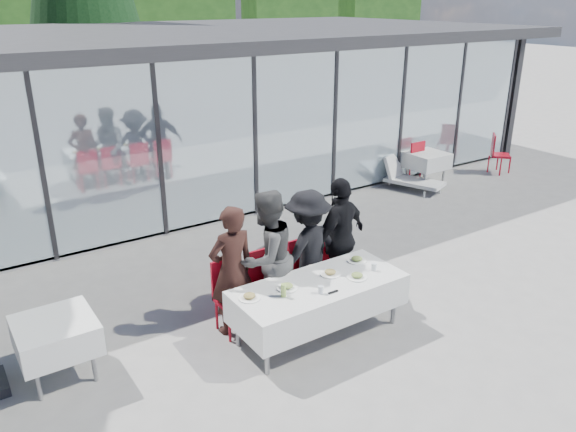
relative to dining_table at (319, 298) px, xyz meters
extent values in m
plane|color=gray|center=(0.50, 0.15, -0.54)|extent=(90.00, 90.00, 0.00)
cube|color=gray|center=(2.50, 8.15, -0.49)|extent=(14.00, 8.00, 0.10)
cube|color=black|center=(2.50, 12.05, 1.06)|extent=(14.00, 0.20, 3.20)
cube|color=black|center=(9.40, 8.15, 1.06)|extent=(0.20, 8.00, 3.20)
cube|color=silver|center=(2.50, 4.18, 1.06)|extent=(13.60, 0.06, 3.10)
cube|color=#2D2D30|center=(2.50, 7.75, 2.78)|extent=(14.80, 8.80, 0.24)
cube|color=#262628|center=(-2.35, 4.18, 1.06)|extent=(0.08, 0.10, 3.10)
cube|color=#262628|center=(-0.41, 4.18, 1.06)|extent=(0.08, 0.10, 3.10)
cube|color=#262628|center=(1.53, 4.18, 1.06)|extent=(0.08, 0.10, 3.10)
cube|color=#262628|center=(3.48, 4.18, 1.06)|extent=(0.08, 0.10, 3.10)
cube|color=#262628|center=(5.42, 4.18, 1.06)|extent=(0.08, 0.10, 3.10)
cube|color=#262628|center=(7.36, 4.18, 1.06)|extent=(0.08, 0.10, 3.10)
cube|color=#262628|center=(9.30, 4.18, 1.06)|extent=(0.08, 0.10, 3.10)
cube|color=#B00B1B|center=(0.00, 6.65, -0.09)|extent=(0.45, 0.45, 0.90)
cube|color=#B00B1B|center=(1.50, 7.15, -0.09)|extent=(0.45, 0.45, 0.90)
cube|color=#B00B1B|center=(4.00, 6.65, -0.09)|extent=(0.45, 0.45, 0.90)
cube|color=#B00B1B|center=(6.00, 7.35, -0.09)|extent=(0.45, 0.45, 0.90)
cube|color=#193C13|center=(2.50, 28.15, 1.66)|extent=(6.50, 2.00, 4.40)
cube|color=#193C13|center=(10.50, 28.15, 1.66)|extent=(6.50, 2.00, 4.40)
cube|color=#193C13|center=(18.50, 28.15, 1.66)|extent=(6.50, 2.00, 4.40)
cube|color=#193C13|center=(26.50, 28.15, 1.66)|extent=(6.50, 2.00, 4.40)
cube|color=silver|center=(0.00, 0.00, 0.00)|extent=(2.26, 0.96, 0.42)
cylinder|color=gray|center=(-1.00, -0.35, -0.18)|extent=(0.06, 0.06, 0.71)
cylinder|color=gray|center=(1.00, -0.35, -0.18)|extent=(0.06, 0.06, 0.71)
cylinder|color=gray|center=(-1.00, 0.35, -0.18)|extent=(0.06, 0.06, 0.71)
cylinder|color=gray|center=(1.00, 0.35, -0.18)|extent=(0.06, 0.06, 0.71)
imported|color=#331B16|center=(-0.87, 0.70, 0.34)|extent=(0.66, 0.66, 1.75)
cube|color=#B00B1B|center=(-0.87, 0.66, -0.09)|extent=(0.44, 0.44, 0.05)
cube|color=#B00B1B|center=(-0.87, 0.86, 0.16)|extent=(0.44, 0.04, 0.55)
cylinder|color=#B00B1B|center=(-1.05, 0.48, -0.32)|extent=(0.04, 0.04, 0.43)
cylinder|color=#B00B1B|center=(-0.69, 0.48, -0.32)|extent=(0.04, 0.04, 0.43)
cylinder|color=#B00B1B|center=(-1.05, 0.84, -0.32)|extent=(0.04, 0.04, 0.43)
cylinder|color=#B00B1B|center=(-0.69, 0.84, -0.32)|extent=(0.04, 0.04, 0.43)
imported|color=#4A4A4A|center=(-0.35, 0.70, 0.39)|extent=(1.13, 1.13, 1.85)
cube|color=#B00B1B|center=(-0.35, 0.66, -0.09)|extent=(0.44, 0.44, 0.05)
cube|color=#B00B1B|center=(-0.35, 0.86, 0.16)|extent=(0.44, 0.04, 0.55)
cylinder|color=#B00B1B|center=(-0.53, 0.48, -0.32)|extent=(0.04, 0.04, 0.43)
cylinder|color=#B00B1B|center=(-0.17, 0.48, -0.32)|extent=(0.04, 0.04, 0.43)
cylinder|color=#B00B1B|center=(-0.53, 0.84, -0.32)|extent=(0.04, 0.04, 0.43)
cylinder|color=#B00B1B|center=(-0.17, 0.84, -0.32)|extent=(0.04, 0.04, 0.43)
imported|color=black|center=(0.32, 0.70, 0.32)|extent=(1.32, 1.32, 1.72)
cube|color=#B00B1B|center=(0.32, 0.66, -0.09)|extent=(0.44, 0.44, 0.05)
cube|color=#B00B1B|center=(0.32, 0.86, 0.16)|extent=(0.44, 0.04, 0.55)
cylinder|color=#B00B1B|center=(0.14, 0.48, -0.32)|extent=(0.04, 0.04, 0.43)
cylinder|color=#B00B1B|center=(0.50, 0.48, -0.32)|extent=(0.04, 0.04, 0.43)
cylinder|color=#B00B1B|center=(0.14, 0.84, -0.32)|extent=(0.04, 0.04, 0.43)
cylinder|color=#B00B1B|center=(0.50, 0.84, -0.32)|extent=(0.04, 0.04, 0.43)
imported|color=black|center=(0.90, 0.70, 0.36)|extent=(1.32, 1.32, 1.80)
cube|color=#B00B1B|center=(0.90, 0.66, -0.09)|extent=(0.44, 0.44, 0.05)
cube|color=#B00B1B|center=(0.90, 0.86, 0.16)|extent=(0.44, 0.04, 0.55)
cylinder|color=#B00B1B|center=(0.72, 0.48, -0.32)|extent=(0.04, 0.04, 0.43)
cylinder|color=#B00B1B|center=(1.08, 0.48, -0.32)|extent=(0.04, 0.04, 0.43)
cylinder|color=#B00B1B|center=(0.72, 0.84, -0.32)|extent=(0.04, 0.04, 0.43)
cylinder|color=#B00B1B|center=(1.08, 0.84, -0.32)|extent=(0.04, 0.04, 0.43)
cylinder|color=white|center=(-0.93, 0.15, 0.22)|extent=(0.27, 0.27, 0.01)
ellipsoid|color=#AF7D46|center=(-0.93, 0.15, 0.25)|extent=(0.15, 0.15, 0.05)
cylinder|color=white|center=(-0.42, 0.10, 0.22)|extent=(0.27, 0.27, 0.01)
ellipsoid|color=#3E6F29|center=(-0.42, 0.10, 0.25)|extent=(0.15, 0.15, 0.05)
cylinder|color=white|center=(0.26, 0.10, 0.22)|extent=(0.27, 0.27, 0.01)
ellipsoid|color=#AF7D46|center=(0.26, 0.10, 0.25)|extent=(0.15, 0.15, 0.05)
cylinder|color=white|center=(0.81, 0.22, 0.22)|extent=(0.27, 0.27, 0.01)
ellipsoid|color=#3E6F29|center=(0.81, 0.22, 0.25)|extent=(0.15, 0.15, 0.05)
cylinder|color=white|center=(0.49, -0.16, 0.22)|extent=(0.27, 0.27, 0.01)
ellipsoid|color=#3E6F29|center=(0.49, -0.16, 0.25)|extent=(0.15, 0.15, 0.05)
cylinder|color=#97BD4E|center=(-0.56, -0.03, 0.30)|extent=(0.06, 0.06, 0.17)
cylinder|color=silver|center=(-0.14, -0.22, 0.26)|extent=(0.07, 0.07, 0.10)
cylinder|color=silver|center=(0.82, -0.12, 0.26)|extent=(0.07, 0.07, 0.10)
cube|color=black|center=(0.00, -0.29, 0.22)|extent=(0.14, 0.03, 0.01)
cube|color=silver|center=(-3.01, 0.94, 0.02)|extent=(0.86, 0.86, 0.36)
cylinder|color=gray|center=(-3.31, 0.64, -0.18)|extent=(0.05, 0.05, 0.72)
cylinder|color=gray|center=(-2.71, 0.64, -0.18)|extent=(0.05, 0.05, 0.72)
cylinder|color=gray|center=(-3.31, 1.24, -0.18)|extent=(0.05, 0.05, 0.72)
cylinder|color=gray|center=(-2.71, 1.24, -0.18)|extent=(0.05, 0.05, 0.72)
cube|color=silver|center=(5.93, 3.76, 0.02)|extent=(0.86, 0.86, 0.36)
cylinder|color=gray|center=(5.63, 3.46, -0.18)|extent=(0.05, 0.05, 0.72)
cylinder|color=gray|center=(6.23, 3.46, -0.18)|extent=(0.05, 0.05, 0.72)
cylinder|color=gray|center=(5.63, 4.06, -0.18)|extent=(0.05, 0.05, 0.72)
cylinder|color=gray|center=(6.23, 4.06, -0.18)|extent=(0.05, 0.05, 0.72)
cube|color=#B00B1B|center=(8.09, 3.31, -0.09)|extent=(0.62, 0.62, 0.05)
cube|color=#B00B1B|center=(7.95, 3.46, 0.16)|extent=(0.35, 0.33, 0.55)
cylinder|color=#B00B1B|center=(7.91, 3.13, -0.32)|extent=(0.04, 0.04, 0.43)
cylinder|color=#B00B1B|center=(8.27, 3.13, -0.32)|extent=(0.04, 0.04, 0.43)
cylinder|color=#B00B1B|center=(7.91, 3.49, -0.32)|extent=(0.04, 0.04, 0.43)
cylinder|color=#B00B1B|center=(8.27, 3.49, -0.32)|extent=(0.04, 0.04, 0.43)
cube|color=#B00B1B|center=(5.80, 4.13, -0.09)|extent=(0.44, 0.44, 0.05)
cube|color=#B00B1B|center=(5.80, 3.93, 0.16)|extent=(0.44, 0.04, 0.55)
cylinder|color=#B00B1B|center=(5.62, 3.95, -0.32)|extent=(0.04, 0.04, 0.43)
cylinder|color=#B00B1B|center=(5.98, 3.95, -0.32)|extent=(0.04, 0.04, 0.43)
cylinder|color=#B00B1B|center=(5.62, 4.31, -0.32)|extent=(0.04, 0.04, 0.43)
cylinder|color=#B00B1B|center=(5.98, 4.31, -0.32)|extent=(0.04, 0.04, 0.43)
cube|color=silver|center=(5.38, 3.55, -0.36)|extent=(1.02, 1.43, 0.08)
cube|color=silver|center=(5.18, 4.07, -0.09)|extent=(0.65, 0.46, 0.54)
cylinder|color=silver|center=(5.13, 3.00, -0.47)|extent=(0.04, 0.04, 0.14)
cylinder|color=silver|center=(5.63, 3.00, -0.47)|extent=(0.04, 0.04, 0.14)
cylinder|color=silver|center=(5.13, 4.10, -0.47)|extent=(0.04, 0.04, 0.14)
cylinder|color=silver|center=(5.63, 4.10, -0.47)|extent=(0.04, 0.04, 0.14)
cylinder|color=#382316|center=(1.00, 13.15, 0.46)|extent=(0.44, 0.44, 2.00)
camera|label=1|loc=(-3.83, -5.03, 3.60)|focal=35.00mm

